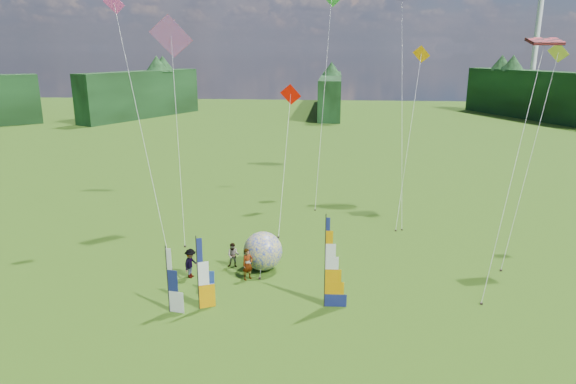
# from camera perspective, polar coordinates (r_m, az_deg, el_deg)

# --- Properties ---
(ground) EXTENTS (220.00, 220.00, 0.00)m
(ground) POSITION_cam_1_polar(r_m,az_deg,el_deg) (24.74, 1.48, -14.99)
(ground) COLOR #385E10
(ground) RESTS_ON ground
(treeline_ring) EXTENTS (210.00, 210.00, 8.00)m
(treeline_ring) POSITION_cam_1_polar(r_m,az_deg,el_deg) (22.96, 1.55, -6.37)
(treeline_ring) COLOR #205525
(treeline_ring) RESTS_ON ground
(turbine_right) EXTENTS (8.00, 1.20, 30.00)m
(turbine_right) POSITION_cam_1_polar(r_m,az_deg,el_deg) (130.74, 25.90, 15.23)
(turbine_right) COLOR silver
(turbine_right) RESTS_ON ground
(feather_banner_main) EXTENTS (1.29, 0.16, 4.75)m
(feather_banner_main) POSITION_cam_1_polar(r_m,az_deg,el_deg) (25.67, 4.13, -7.87)
(feather_banner_main) COLOR navy
(feather_banner_main) RESTS_ON ground
(side_banner_left) EXTENTS (0.99, 0.53, 3.77)m
(side_banner_left) POSITION_cam_1_polar(r_m,az_deg,el_deg) (25.95, -10.00, -9.00)
(side_banner_left) COLOR #D58802
(side_banner_left) RESTS_ON ground
(side_banner_far) EXTENTS (1.00, 0.27, 3.38)m
(side_banner_far) POSITION_cam_1_polar(r_m,az_deg,el_deg) (26.09, -13.23, -9.52)
(side_banner_far) COLOR white
(side_banner_far) RESTS_ON ground
(bol_inflatable) EXTENTS (2.42, 2.42, 2.30)m
(bol_inflatable) POSITION_cam_1_polar(r_m,az_deg,el_deg) (30.30, -2.81, -6.57)
(bol_inflatable) COLOR #1529A9
(bol_inflatable) RESTS_ON ground
(spectator_a) EXTENTS (0.79, 0.78, 1.84)m
(spectator_a) POSITION_cam_1_polar(r_m,az_deg,el_deg) (29.19, -4.51, -8.00)
(spectator_a) COLOR #66594C
(spectator_a) RESTS_ON ground
(spectator_b) EXTENTS (0.74, 0.37, 1.51)m
(spectator_b) POSITION_cam_1_polar(r_m,az_deg,el_deg) (30.89, -6.10, -6.99)
(spectator_b) COLOR #66594C
(spectator_b) RESTS_ON ground
(spectator_c) EXTENTS (0.68, 1.18, 1.72)m
(spectator_c) POSITION_cam_1_polar(r_m,az_deg,el_deg) (29.87, -10.77, -7.79)
(spectator_c) COLOR #66594C
(spectator_c) RESTS_ON ground
(spectator_d) EXTENTS (1.19, 0.80, 1.88)m
(spectator_d) POSITION_cam_1_polar(r_m,az_deg,el_deg) (31.65, -2.80, -5.99)
(spectator_d) COLOR #66594C
(spectator_d) RESTS_ON ground
(camp_chair) EXTENTS (0.69, 0.69, 1.15)m
(camp_chair) POSITION_cam_1_polar(r_m,az_deg,el_deg) (28.00, -8.90, -9.99)
(camp_chair) COLOR navy
(camp_chair) RESTS_ON ground
(kite_whale) EXTENTS (8.84, 16.04, 18.90)m
(kite_whale) POSITION_cam_1_polar(r_m,az_deg,el_deg) (41.88, 12.63, 10.98)
(kite_whale) COLOR black
(kite_whale) RESTS_ON ground
(kite_rainbow_delta) EXTENTS (10.54, 12.72, 15.89)m
(kite_rainbow_delta) POSITION_cam_1_polar(r_m,az_deg,el_deg) (35.74, -12.25, 7.82)
(kite_rainbow_delta) COLOR red
(kite_rainbow_delta) RESTS_ON ground
(kite_parafoil) EXTENTS (9.88, 12.97, 15.08)m
(kite_parafoil) POSITION_cam_1_polar(r_m,az_deg,el_deg) (30.50, 24.15, 4.73)
(kite_parafoil) COLOR maroon
(kite_parafoil) RESTS_ON ground
(small_kite_red) EXTENTS (6.53, 11.64, 10.47)m
(small_kite_red) POSITION_cam_1_polar(r_m,az_deg,el_deg) (38.18, -0.33, 4.54)
(small_kite_red) COLOR red
(small_kite_red) RESTS_ON ground
(small_kite_orange) EXTENTS (5.00, 10.63, 13.32)m
(small_kite_orange) POSITION_cam_1_polar(r_m,az_deg,el_deg) (40.04, 13.37, 6.71)
(small_kite_orange) COLOR #FF9502
(small_kite_orange) RESTS_ON ground
(small_kite_yellow) EXTENTS (8.51, 10.62, 13.44)m
(small_kite_yellow) POSITION_cam_1_polar(r_m,az_deg,el_deg) (35.06, 25.49, 4.47)
(small_kite_yellow) COLOR #FFEB40
(small_kite_yellow) RESTS_ON ground
(small_kite_pink) EXTENTS (8.43, 9.61, 16.48)m
(small_kite_pink) POSITION_cam_1_polar(r_m,az_deg,el_deg) (32.86, -16.04, 7.43)
(small_kite_pink) COLOR #DF4096
(small_kite_pink) RESTS_ON ground
(small_kite_green) EXTENTS (4.06, 11.43, 18.16)m
(small_kite_green) POSITION_cam_1_polar(r_m,az_deg,el_deg) (43.94, 4.00, 11.03)
(small_kite_green) COLOR green
(small_kite_green) RESTS_ON ground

